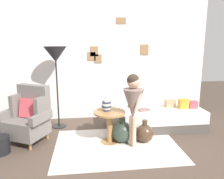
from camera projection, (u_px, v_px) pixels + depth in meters
ground_plane at (110, 159)px, 3.32m from camera, size 12.00×12.00×0.00m
gallery_wall at (100, 60)px, 4.93m from camera, size 4.80×0.12×2.60m
rug at (117, 146)px, 3.73m from camera, size 2.03×1.46×0.01m
armchair at (29, 117)px, 3.86m from camera, size 0.90×0.82×0.97m
daybed at (154, 118)px, 4.48m from camera, size 1.90×0.81×0.40m
pillow_head at (193, 105)px, 4.46m from camera, size 0.17×0.12×0.14m
pillow_mid at (184, 104)px, 4.44m from camera, size 0.20×0.13×0.19m
pillow_back at (170, 103)px, 4.54m from camera, size 0.20×0.13×0.15m
side_table at (110, 121)px, 3.78m from camera, size 0.54×0.54×0.56m
vase_striped at (107, 105)px, 3.77m from camera, size 0.17×0.17×0.26m
floor_lamp at (56, 57)px, 4.28m from camera, size 0.44×0.44×1.62m
person_child at (133, 101)px, 3.56m from camera, size 0.34×0.34×1.22m
book_on_daybed at (144, 110)px, 4.32m from camera, size 0.25×0.21×0.03m
demijohn_near at (122, 132)px, 3.85m from camera, size 0.37×0.37×0.45m
demijohn_far at (145, 133)px, 3.86m from camera, size 0.31×0.31×0.39m
magazine_basket at (0, 145)px, 3.45m from camera, size 0.28×0.28×0.28m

